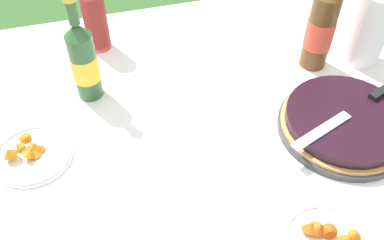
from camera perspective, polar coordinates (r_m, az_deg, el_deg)
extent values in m
cube|color=#A87A47|center=(1.16, -6.42, -2.12)|extent=(1.75, 1.14, 0.03)
cylinder|color=#A87A47|center=(1.99, 15.31, 6.14)|extent=(0.06, 0.06, 0.72)
cube|color=white|center=(1.14, -6.50, -1.46)|extent=(1.76, 1.15, 0.00)
cube|color=white|center=(1.61, -10.24, 12.09)|extent=(1.76, 0.00, 0.10)
cylinder|color=#38383D|center=(1.19, 19.40, -0.95)|extent=(0.34, 0.34, 0.02)
cylinder|color=tan|center=(1.18, 19.58, -0.46)|extent=(0.33, 0.33, 0.01)
cylinder|color=black|center=(1.17, 19.81, 0.17)|extent=(0.31, 0.31, 0.03)
cube|color=silver|center=(1.10, 16.91, -1.35)|extent=(0.19, 0.09, 0.00)
cube|color=black|center=(1.25, 24.07, 3.56)|extent=(0.09, 0.05, 0.01)
cylinder|color=#E04C47|center=(1.40, -12.42, 11.09)|extent=(0.07, 0.07, 0.09)
cylinder|color=#E04C47|center=(1.40, -12.51, 11.52)|extent=(0.07, 0.07, 0.09)
cylinder|color=#E04C47|center=(1.39, -12.59, 11.95)|extent=(0.07, 0.07, 0.09)
cylinder|color=#E04C47|center=(1.38, -12.68, 12.39)|extent=(0.07, 0.07, 0.09)
cylinder|color=#E04C47|center=(1.38, -12.77, 12.84)|extent=(0.07, 0.07, 0.09)
cylinder|color=#E04C47|center=(1.37, -12.86, 13.29)|extent=(0.07, 0.07, 0.09)
cylinder|color=#E04C47|center=(1.36, -12.95, 13.74)|extent=(0.07, 0.07, 0.09)
cylinder|color=#E04C47|center=(1.35, -13.04, 14.20)|extent=(0.07, 0.07, 0.09)
cylinder|color=#E04C47|center=(1.35, -13.14, 14.66)|extent=(0.07, 0.07, 0.09)
cylinder|color=#2D562D|center=(1.20, -14.08, 6.94)|extent=(0.07, 0.07, 0.20)
cylinder|color=yellow|center=(1.20, -14.05, 6.79)|extent=(0.07, 0.07, 0.08)
cone|color=#2D562D|center=(1.13, -15.17, 11.53)|extent=(0.07, 0.07, 0.04)
cylinder|color=#2D562D|center=(1.10, -15.69, 13.66)|extent=(0.03, 0.03, 0.06)
cylinder|color=brown|center=(1.32, 16.68, 11.20)|extent=(0.08, 0.08, 0.23)
cylinder|color=#E54C38|center=(1.32, 16.63, 11.04)|extent=(0.08, 0.08, 0.09)
cone|color=#CA590B|center=(0.98, 20.10, -14.76)|extent=(0.05, 0.05, 0.03)
cone|color=#CA6312|center=(0.98, 20.96, -14.14)|extent=(0.03, 0.04, 0.02)
cone|color=#B15B14|center=(0.97, 16.60, -13.49)|extent=(0.05, 0.05, 0.03)
cone|color=#A64A0E|center=(0.97, 15.57, -13.49)|extent=(0.05, 0.05, 0.03)
cone|color=#B14B11|center=(0.97, 17.82, -13.99)|extent=(0.05, 0.05, 0.04)
cylinder|color=white|center=(1.14, -20.36, -4.48)|extent=(0.19, 0.19, 0.01)
torus|color=white|center=(1.14, -20.46, -4.22)|extent=(0.19, 0.19, 0.01)
cone|color=#AD5C0E|center=(1.13, -23.18, -3.98)|extent=(0.05, 0.05, 0.03)
cone|color=orange|center=(1.13, -20.36, -4.07)|extent=(0.04, 0.04, 0.02)
cone|color=#BB6818|center=(1.14, -20.66, -3.31)|extent=(0.04, 0.04, 0.04)
cone|color=#AC5C08|center=(1.13, -20.59, -3.73)|extent=(0.04, 0.04, 0.03)
cone|color=#BE6B0B|center=(1.12, -20.83, -4.03)|extent=(0.05, 0.05, 0.04)
cone|color=#B9650D|center=(1.15, -22.15, -3.13)|extent=(0.04, 0.04, 0.03)
cone|color=#C76316|center=(1.13, -19.92, -3.49)|extent=(0.04, 0.04, 0.03)
cone|color=#C96811|center=(1.17, -21.12, -2.24)|extent=(0.04, 0.04, 0.04)
cone|color=#B75D12|center=(1.14, -20.28, -3.17)|extent=(0.05, 0.05, 0.03)
cylinder|color=white|center=(1.39, 22.61, 11.29)|extent=(0.11, 0.11, 0.23)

